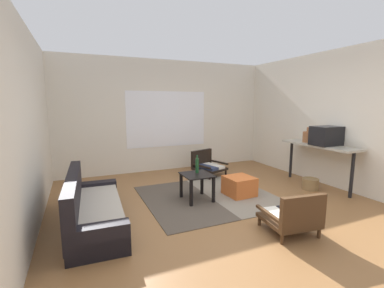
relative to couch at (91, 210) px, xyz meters
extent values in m
plane|color=olive|center=(1.95, -0.43, -0.23)|extent=(7.80, 7.80, 0.00)
cube|color=silver|center=(1.95, 2.63, 1.12)|extent=(5.60, 0.12, 2.70)
cube|color=white|center=(1.95, 2.57, 1.04)|extent=(2.02, 0.01, 1.36)
cube|color=silver|center=(4.61, -0.13, 1.12)|extent=(0.12, 6.60, 2.70)
cube|color=silver|center=(-0.71, -0.13, 1.12)|extent=(0.12, 6.60, 2.70)
cube|color=#4C4238|center=(1.42, 0.37, -0.22)|extent=(1.13, 2.10, 0.01)
cube|color=gray|center=(2.54, 0.37, -0.22)|extent=(1.13, 2.10, 0.01)
cube|color=black|center=(0.07, 0.00, -0.12)|extent=(0.76, 1.88, 0.22)
cube|color=#B2A899|center=(0.10, 0.00, 0.05)|extent=(0.65, 1.70, 0.10)
cube|color=black|center=(-0.21, 0.01, 0.20)|extent=(0.23, 1.85, 0.62)
cube|color=black|center=(0.11, 0.83, -0.04)|extent=(0.68, 0.21, 0.38)
cube|color=black|center=(0.03, -0.84, -0.04)|extent=(0.68, 0.21, 0.38)
cube|color=black|center=(1.72, 0.30, 0.23)|extent=(0.49, 0.53, 0.02)
cube|color=black|center=(1.52, 0.53, -0.01)|extent=(0.04, 0.04, 0.44)
cube|color=black|center=(1.93, 0.53, -0.01)|extent=(0.04, 0.04, 0.44)
cube|color=black|center=(1.52, 0.08, -0.01)|extent=(0.04, 0.04, 0.44)
cube|color=black|center=(1.93, 0.08, -0.01)|extent=(0.04, 0.04, 0.44)
cylinder|color=black|center=(2.99, 1.46, -0.16)|extent=(0.04, 0.04, 0.13)
cylinder|color=black|center=(2.48, 1.28, -0.16)|extent=(0.04, 0.04, 0.13)
cylinder|color=black|center=(2.83, 1.95, -0.16)|extent=(0.04, 0.04, 0.13)
cylinder|color=black|center=(2.31, 1.78, -0.16)|extent=(0.04, 0.04, 0.13)
cube|color=black|center=(2.65, 1.62, -0.07)|extent=(0.78, 0.77, 0.05)
cube|color=silver|center=(2.76, 1.63, -0.02)|extent=(0.37, 0.58, 0.06)
cube|color=#2D3856|center=(2.55, 1.56, -0.02)|extent=(0.37, 0.58, 0.06)
cube|color=black|center=(2.56, 1.87, 0.15)|extent=(0.61, 0.27, 0.38)
cube|color=black|center=(2.93, 1.71, 0.04)|extent=(0.23, 0.58, 0.04)
cube|color=black|center=(2.38, 1.52, 0.04)|extent=(0.23, 0.58, 0.04)
cylinder|color=#472D19|center=(2.12, -0.90, -0.17)|extent=(0.04, 0.04, 0.13)
cylinder|color=#472D19|center=(2.64, -0.97, -0.17)|extent=(0.04, 0.04, 0.13)
cylinder|color=#472D19|center=(2.05, -1.42, -0.17)|extent=(0.04, 0.04, 0.13)
cylinder|color=#472D19|center=(2.58, -1.48, -0.17)|extent=(0.04, 0.04, 0.13)
cube|color=#472D19|center=(2.35, -1.19, -0.08)|extent=(0.69, 0.67, 0.05)
cube|color=silver|center=(2.24, -1.16, -0.02)|extent=(0.27, 0.56, 0.06)
cube|color=black|center=(2.46, -1.19, -0.02)|extent=(0.27, 0.56, 0.06)
cube|color=#472D19|center=(2.31, -1.46, 0.15)|extent=(0.62, 0.15, 0.40)
cube|color=#472D19|center=(2.06, -1.16, 0.04)|extent=(0.12, 0.60, 0.04)
cube|color=#472D19|center=(2.63, -1.23, 0.04)|extent=(0.12, 0.60, 0.04)
cube|color=#D1662D|center=(2.53, 0.21, -0.06)|extent=(0.51, 0.51, 0.34)
cube|color=#B2AD9E|center=(4.27, 0.04, 0.61)|extent=(0.47, 1.56, 0.04)
cylinder|color=black|center=(4.27, -0.68, 0.18)|extent=(0.06, 0.06, 0.82)
cylinder|color=black|center=(4.27, 0.76, 0.18)|extent=(0.06, 0.06, 0.82)
cube|color=black|center=(4.27, -0.10, 0.82)|extent=(0.52, 0.38, 0.36)
cube|color=black|center=(4.01, -0.10, 0.84)|extent=(0.01, 0.30, 0.25)
cylinder|color=#935B38|center=(4.27, 0.31, 0.74)|extent=(0.23, 0.23, 0.22)
cylinder|color=#935B38|center=(4.27, 0.31, 0.90)|extent=(0.09, 0.09, 0.09)
cylinder|color=#194723|center=(1.76, 0.39, 0.36)|extent=(0.06, 0.06, 0.25)
cylinder|color=#194723|center=(1.76, 0.39, 0.51)|extent=(0.03, 0.03, 0.06)
cylinder|color=olive|center=(4.00, -0.06, -0.12)|extent=(0.30, 0.30, 0.21)
camera|label=1|loc=(-0.11, -3.67, 1.44)|focal=24.66mm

